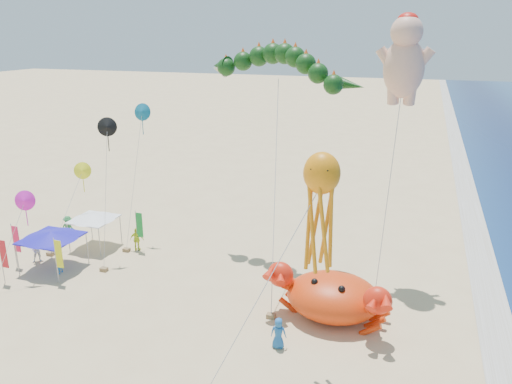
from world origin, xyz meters
The scene contains 11 objects.
ground centered at (0.00, 0.00, 0.00)m, with size 320.00×320.00×0.00m, color #D1B784.
foam_strip centered at (12.00, 0.00, 0.01)m, with size 320.00×320.00×0.00m, color silver.
crab_inflatable centered at (3.17, 0.28, 1.39)m, with size 7.19×5.40×3.15m.
dragon_kite centered at (-2.23, 6.71, 13.24)m, with size 11.58×10.96×14.53m.
cherub_kite centered at (5.64, 6.88, 14.19)m, with size 2.42×4.88×16.70m.
octopus_kite centered at (3.17, -4.70, 8.54)m, with size 5.19×5.87×10.83m.
canopy_blue centered at (-16.18, 0.40, 2.44)m, with size 3.76×3.76×2.71m.
canopy_white centered at (-15.64, 4.37, 2.44)m, with size 3.24×3.24×2.71m.
feather_flags centered at (-15.59, 0.17, 2.01)m, with size 7.18×7.21×3.20m.
beachgoers centered at (-13.81, 2.15, 0.89)m, with size 20.80×9.23×1.84m.
small_kites centered at (-14.80, 3.54, 6.84)m, with size 5.71×12.12×10.63m.
Camera 1 is at (7.03, -24.84, 15.61)m, focal length 35.00 mm.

